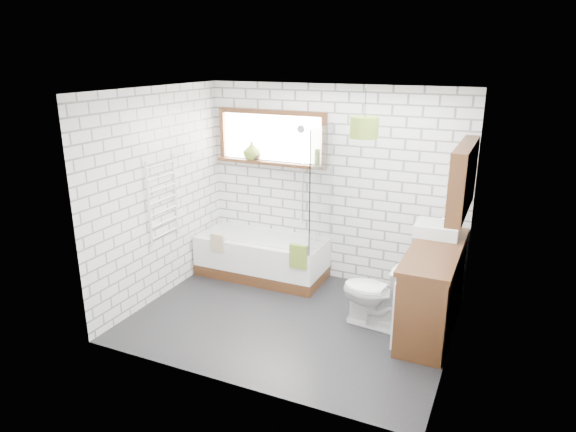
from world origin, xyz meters
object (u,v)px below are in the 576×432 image
at_px(vanity, 433,288).
at_px(toilet, 376,293).
at_px(bathtub, 262,257).
at_px(pendant, 364,127).
at_px(basin, 437,229).

xyz_separation_m(vanity, toilet, (-0.56, -0.23, -0.08)).
relative_size(vanity, toilet, 2.09).
height_order(bathtub, pendant, pendant).
height_order(bathtub, toilet, toilet).
height_order(basin, pendant, pendant).
height_order(bathtub, vanity, vanity).
distance_m(bathtub, pendant, 2.34).
bearing_deg(vanity, toilet, -157.81).
relative_size(bathtub, basin, 3.56).
relative_size(bathtub, toilet, 2.20).
bearing_deg(basin, bathtub, 179.18).
bearing_deg(pendant, vanity, -6.92).
height_order(vanity, pendant, pendant).
xyz_separation_m(vanity, basin, (-0.06, 0.41, 0.53)).
bearing_deg(pendant, basin, 20.62).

